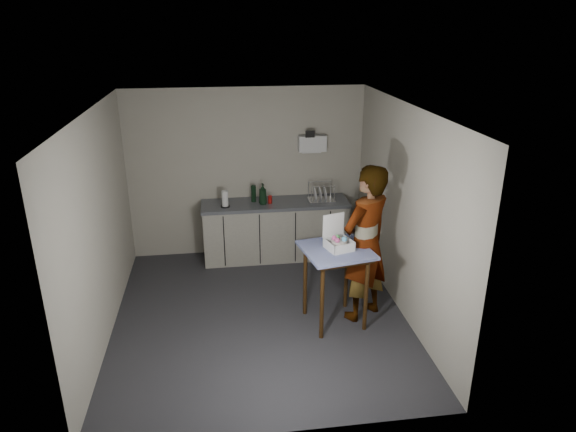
{
  "coord_description": "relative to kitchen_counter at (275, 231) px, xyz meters",
  "views": [
    {
      "loc": [
        -0.44,
        -5.61,
        3.51
      ],
      "look_at": [
        0.42,
        0.45,
        1.16
      ],
      "focal_mm": 32.0,
      "sensor_mm": 36.0,
      "label": 1
    }
  ],
  "objects": [
    {
      "name": "soap_bottle",
      "position": [
        -0.19,
        -0.06,
        0.64
      ],
      "size": [
        0.14,
        0.14,
        0.32
      ],
      "primitive_type": "imported",
      "rotation": [
        0.0,
        0.0,
        0.14
      ],
      "color": "black",
      "rests_on": "kitchen_counter"
    },
    {
      "name": "wall_shelf",
      "position": [
        0.6,
        0.22,
        1.32
      ],
      "size": [
        0.42,
        0.18,
        0.37
      ],
      "color": "white",
      "rests_on": "ground"
    },
    {
      "name": "dish_rack",
      "position": [
        0.7,
        -0.03,
        0.55
      ],
      "size": [
        0.39,
        0.3,
        0.28
      ],
      "color": "silver",
      "rests_on": "kitchen_counter"
    },
    {
      "name": "wall_back",
      "position": [
        -0.4,
        0.29,
        0.87
      ],
      "size": [
        3.6,
        0.02,
        2.6
      ],
      "primitive_type": "cube",
      "color": "#B7B09F",
      "rests_on": "ground"
    },
    {
      "name": "bakery_box",
      "position": [
        0.52,
        -1.95,
        0.65
      ],
      "size": [
        0.35,
        0.36,
        0.39
      ],
      "rotation": [
        0.0,
        0.0,
        0.3
      ],
      "color": "white",
      "rests_on": "side_table"
    },
    {
      "name": "wall_right",
      "position": [
        1.39,
        -1.7,
        0.87
      ],
      "size": [
        0.02,
        4.0,
        2.6
      ],
      "primitive_type": "cube",
      "color": "#B7B09F",
      "rests_on": "ground"
    },
    {
      "name": "ground",
      "position": [
        -0.4,
        -1.7,
        -0.43
      ],
      "size": [
        4.0,
        4.0,
        0.0
      ],
      "primitive_type": "plane",
      "color": "#2D2C32",
      "rests_on": "ground"
    },
    {
      "name": "soda_can",
      "position": [
        -0.08,
        -0.04,
        0.54
      ],
      "size": [
        0.06,
        0.06,
        0.12
      ],
      "primitive_type": "cylinder",
      "color": "red",
      "rests_on": "kitchen_counter"
    },
    {
      "name": "paper_towel",
      "position": [
        -0.76,
        -0.1,
        0.6
      ],
      "size": [
        0.14,
        0.14,
        0.25
      ],
      "color": "black",
      "rests_on": "kitchen_counter"
    },
    {
      "name": "wall_left",
      "position": [
        -2.19,
        -1.7,
        0.87
      ],
      "size": [
        0.02,
        4.0,
        2.6
      ],
      "primitive_type": "cube",
      "color": "#B7B09F",
      "rests_on": "ground"
    },
    {
      "name": "kitchen_counter",
      "position": [
        0.0,
        0.0,
        0.0
      ],
      "size": [
        2.24,
        0.62,
        0.91
      ],
      "color": "black",
      "rests_on": "ground"
    },
    {
      "name": "standing_man",
      "position": [
        0.88,
        -1.86,
        0.56
      ],
      "size": [
        0.86,
        0.79,
        1.97
      ],
      "primitive_type": "imported",
      "rotation": [
        0.0,
        0.0,
        3.73
      ],
      "color": "#B2A593",
      "rests_on": "ground"
    },
    {
      "name": "dark_bottle",
      "position": [
        -0.32,
        0.08,
        0.61
      ],
      "size": [
        0.07,
        0.07,
        0.26
      ],
      "primitive_type": "cylinder",
      "color": "black",
      "rests_on": "kitchen_counter"
    },
    {
      "name": "ceiling",
      "position": [
        -0.4,
        -1.7,
        2.17
      ],
      "size": [
        3.6,
        4.0,
        0.01
      ],
      "primitive_type": "cube",
      "color": "white",
      "rests_on": "wall_back"
    },
    {
      "name": "side_table",
      "position": [
        0.49,
        -1.96,
        0.43
      ],
      "size": [
        0.89,
        0.89,
        0.99
      ],
      "rotation": [
        0.0,
        0.0,
        0.18
      ],
      "color": "#37240C",
      "rests_on": "ground"
    }
  ]
}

